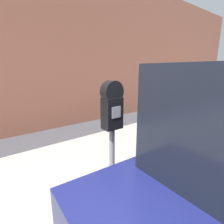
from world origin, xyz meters
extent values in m
cube|color=#ADAAA3|center=(0.00, 2.20, 0.07)|extent=(24.00, 2.80, 0.14)
cube|color=#935642|center=(0.00, 5.23, 2.47)|extent=(24.00, 0.30, 4.94)
cylinder|color=gray|center=(0.28, 1.22, 0.68)|extent=(0.06, 0.06, 1.08)
cube|color=black|center=(0.28, 1.22, 1.38)|extent=(0.20, 0.13, 0.32)
cube|color=gray|center=(0.28, 1.15, 1.41)|extent=(0.11, 0.01, 0.11)
cylinder|color=black|center=(0.28, 1.22, 1.60)|extent=(0.22, 0.11, 0.22)
cylinder|color=gold|center=(2.87, 1.44, 0.44)|extent=(0.24, 0.24, 0.59)
sphere|color=gold|center=(2.87, 1.44, 0.79)|extent=(0.22, 0.22, 0.22)
camera|label=1|loc=(-0.78, -0.15, 1.82)|focal=28.00mm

